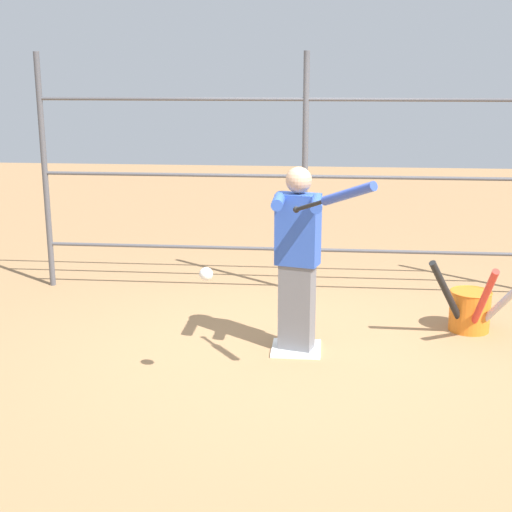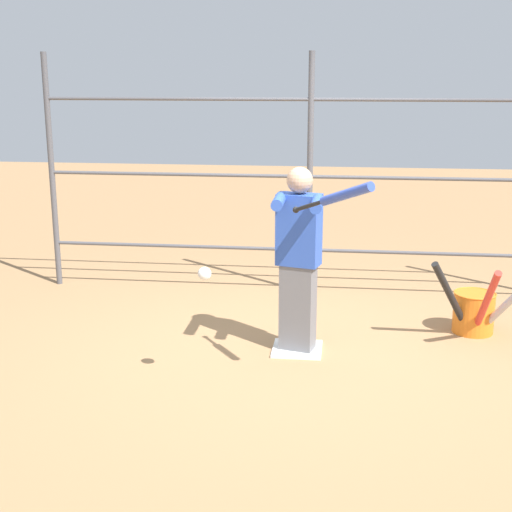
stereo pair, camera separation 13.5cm
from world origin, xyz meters
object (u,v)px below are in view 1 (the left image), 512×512
batter (298,254)px  softball_in_flight (206,274)px  baseball_bat_swinging (341,196)px  bat_bucket (471,308)px

batter → softball_in_flight: 0.98m
batter → baseball_bat_swinging: bearing=112.8°
batter → baseball_bat_swinging: 1.00m
batter → bat_bucket: size_ratio=1.63×
baseball_bat_swinging → bat_bucket: baseball_bat_swinging is taller
softball_in_flight → bat_bucket: (-2.11, -1.36, -0.64)m
baseball_bat_swinging → bat_bucket: size_ratio=0.69×
bat_bucket → softball_in_flight: bearing=32.9°
batter → bat_bucket: (-1.50, -0.59, -0.60)m
baseball_bat_swinging → softball_in_flight: bearing=2.0°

